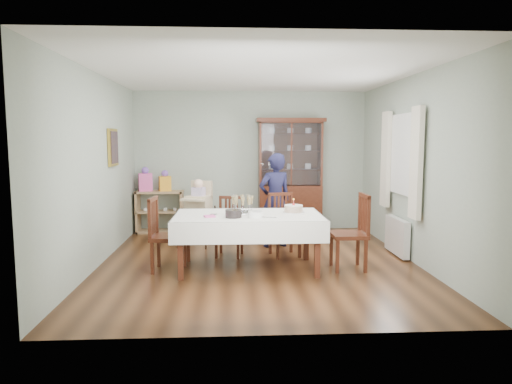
{
  "coord_description": "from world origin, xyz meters",
  "views": [
    {
      "loc": [
        -0.38,
        -6.45,
        1.76
      ],
      "look_at": [
        -0.02,
        0.2,
        1.0
      ],
      "focal_mm": 32.0,
      "sensor_mm": 36.0,
      "label": 1
    }
  ],
  "objects": [
    {
      "name": "gift_bag_orange",
      "position": [
        -1.64,
        2.26,
        0.98
      ],
      "size": [
        0.25,
        0.2,
        0.4
      ],
      "color": "#F7A527",
      "rests_on": "sideboard"
    },
    {
      "name": "plate_stack_dark",
      "position": [
        -0.35,
        -0.58,
        0.81
      ],
      "size": [
        0.26,
        0.26,
        0.1
      ],
      "primitive_type": "cylinder",
      "rotation": [
        0.0,
        0.0,
        0.23
      ],
      "color": "black",
      "rests_on": "dining_table"
    },
    {
      "name": "curtain_left",
      "position": [
        2.16,
        -0.32,
        1.45
      ],
      "size": [
        0.07,
        0.3,
        1.55
      ],
      "primitive_type": "cube",
      "color": "silver",
      "rests_on": "room_shell"
    },
    {
      "name": "chair_far_left",
      "position": [
        -0.41,
        0.39,
        0.27
      ],
      "size": [
        0.48,
        0.48,
        0.9
      ],
      "rotation": [
        0.0,
        0.0,
        -0.2
      ],
      "color": "#4C2213",
      "rests_on": "floor"
    },
    {
      "name": "plate_stack_white",
      "position": [
        -0.07,
        -0.6,
        0.8
      ],
      "size": [
        0.2,
        0.2,
        0.08
      ],
      "primitive_type": "cylinder",
      "rotation": [
        0.0,
        0.0,
        -0.01
      ],
      "color": "white",
      "rests_on": "dining_table"
    },
    {
      "name": "chair_end_left",
      "position": [
        -1.25,
        -0.36,
        0.3
      ],
      "size": [
        0.48,
        0.48,
        1.0
      ],
      "rotation": [
        0.0,
        0.0,
        1.49
      ],
      "color": "#4C2213",
      "rests_on": "floor"
    },
    {
      "name": "champagne_tray",
      "position": [
        -0.23,
        -0.25,
        0.84
      ],
      "size": [
        0.41,
        0.41,
        0.25
      ],
      "color": "silver",
      "rests_on": "dining_table"
    },
    {
      "name": "floor",
      "position": [
        0.0,
        0.0,
        0.0
      ],
      "size": [
        5.0,
        5.0,
        0.0
      ],
      "primitive_type": "plane",
      "color": "#593319",
      "rests_on": "ground"
    },
    {
      "name": "chair_end_right",
      "position": [
        1.23,
        -0.41,
        0.31
      ],
      "size": [
        0.47,
        0.47,
        1.04
      ],
      "rotation": [
        0.0,
        0.0,
        -1.57
      ],
      "color": "#4C2213",
      "rests_on": "floor"
    },
    {
      "name": "picture_frame",
      "position": [
        -2.22,
        0.8,
        1.65
      ],
      "size": [
        0.04,
        0.48,
        0.58
      ],
      "primitive_type": "cube",
      "color": "gold",
      "rests_on": "room_shell"
    },
    {
      "name": "curtain_right",
      "position": [
        2.16,
        0.92,
        1.45
      ],
      "size": [
        0.07,
        0.3,
        1.55
      ],
      "primitive_type": "cube",
      "color": "silver",
      "rests_on": "room_shell"
    },
    {
      "name": "gift_bag_pink",
      "position": [
        -2.01,
        2.26,
        1.0
      ],
      "size": [
        0.28,
        0.22,
        0.46
      ],
      "color": "#F058A9",
      "rests_on": "sideboard"
    },
    {
      "name": "chair_far_right",
      "position": [
        0.43,
        0.37,
        0.28
      ],
      "size": [
        0.52,
        0.52,
        0.95
      ],
      "rotation": [
        0.0,
        0.0,
        0.24
      ],
      "color": "#4C2213",
      "rests_on": "floor"
    },
    {
      "name": "window",
      "position": [
        2.22,
        0.3,
        1.55
      ],
      "size": [
        0.04,
        1.02,
        1.22
      ],
      "primitive_type": "cube",
      "color": "white",
      "rests_on": "room_shell"
    },
    {
      "name": "high_chair",
      "position": [
        -0.92,
        1.1,
        0.44
      ],
      "size": [
        0.64,
        0.64,
        1.12
      ],
      "rotation": [
        0.0,
        0.0,
        -0.35
      ],
      "color": "black",
      "rests_on": "floor"
    },
    {
      "name": "sideboard",
      "position": [
        -1.75,
        2.28,
        0.4
      ],
      "size": [
        0.9,
        0.38,
        0.8
      ],
      "color": "tan",
      "rests_on": "floor"
    },
    {
      "name": "room_shell",
      "position": [
        0.0,
        0.53,
        1.7
      ],
      "size": [
        5.0,
        5.0,
        5.0
      ],
      "color": "#9EAA99",
      "rests_on": "floor"
    },
    {
      "name": "dining_table",
      "position": [
        -0.15,
        -0.34,
        0.38
      ],
      "size": [
        2.01,
        1.16,
        0.76
      ],
      "rotation": [
        0.0,
        0.0,
        -0.0
      ],
      "color": "#4C2213",
      "rests_on": "floor"
    },
    {
      "name": "cake_knife",
      "position": [
        0.09,
        -0.61,
        0.77
      ],
      "size": [
        0.25,
        0.1,
        0.01
      ],
      "primitive_type": "cube",
      "rotation": [
        0.0,
        0.0,
        -0.34
      ],
      "color": "silver",
      "rests_on": "dining_table"
    },
    {
      "name": "china_cabinet",
      "position": [
        0.75,
        2.26,
        1.12
      ],
      "size": [
        1.3,
        0.48,
        2.18
      ],
      "color": "#4C2213",
      "rests_on": "floor"
    },
    {
      "name": "napkin_stack",
      "position": [
        -0.67,
        -0.52,
        0.77
      ],
      "size": [
        0.17,
        0.17,
        0.02
      ],
      "primitive_type": "cube",
      "rotation": [
        0.0,
        0.0,
        0.25
      ],
      "color": "#F058A9",
      "rests_on": "dining_table"
    },
    {
      "name": "cutlery",
      "position": [
        -0.67,
        -0.38,
        0.77
      ],
      "size": [
        0.15,
        0.19,
        0.01
      ],
      "primitive_type": null,
      "rotation": [
        0.0,
        0.0,
        -0.26
      ],
      "color": "silver",
      "rests_on": "dining_table"
    },
    {
      "name": "woman",
      "position": [
        0.34,
        0.97,
        0.78
      ],
      "size": [
        0.66,
        0.55,
        1.55
      ],
      "primitive_type": "imported",
      "rotation": [
        0.0,
        0.0,
        3.5
      ],
      "color": "black",
      "rests_on": "floor"
    },
    {
      "name": "birthday_cake",
      "position": [
        0.48,
        -0.26,
        0.81
      ],
      "size": [
        0.3,
        0.3,
        0.2
      ],
      "color": "white",
      "rests_on": "dining_table"
    },
    {
      "name": "radiator",
      "position": [
        2.16,
        0.3,
        0.3
      ],
      "size": [
        0.1,
        0.8,
        0.55
      ],
      "primitive_type": "cube",
      "color": "white",
      "rests_on": "floor"
    }
  ]
}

